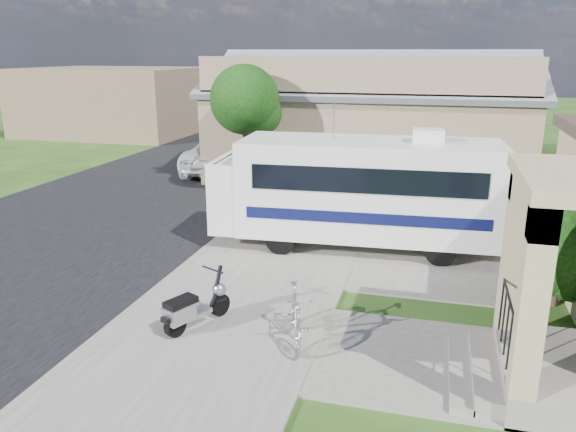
% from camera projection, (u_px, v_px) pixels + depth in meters
% --- Properties ---
extents(ground, '(120.00, 120.00, 0.00)m').
position_uv_depth(ground, '(279.00, 317.00, 10.93)').
color(ground, '#203E10').
extents(street_slab, '(9.00, 80.00, 0.02)m').
position_uv_depth(street_slab, '(166.00, 183.00, 22.07)').
color(street_slab, black).
rests_on(street_slab, ground).
extents(sidewalk_slab, '(4.00, 80.00, 0.06)m').
position_uv_depth(sidewalk_slab, '(328.00, 192.00, 20.44)').
color(sidewalk_slab, '#64605A').
rests_on(sidewalk_slab, ground).
extents(driveway_slab, '(7.00, 6.00, 0.05)m').
position_uv_depth(driveway_slab, '(381.00, 247.00, 14.72)').
color(driveway_slab, '#64605A').
rests_on(driveway_slab, ground).
extents(walk_slab, '(4.00, 3.00, 0.05)m').
position_uv_depth(walk_slab, '(437.00, 363.00, 9.25)').
color(walk_slab, '#64605A').
rests_on(walk_slab, ground).
extents(warehouse, '(12.50, 8.40, 5.04)m').
position_uv_depth(warehouse, '(371.00, 126.00, 23.31)').
color(warehouse, brown).
rests_on(warehouse, ground).
extents(distant_bldg_far, '(10.00, 8.00, 4.00)m').
position_uv_depth(distant_bldg_far, '(114.00, 101.00, 34.99)').
color(distant_bldg_far, brown).
rests_on(distant_bldg_far, ground).
extents(distant_bldg_near, '(8.00, 7.00, 3.20)m').
position_uv_depth(distant_bldg_near, '(217.00, 94.00, 45.72)').
color(distant_bldg_near, brown).
rests_on(distant_bldg_near, ground).
extents(street_tree_a, '(2.44, 2.40, 4.58)m').
position_uv_depth(street_tree_a, '(248.00, 103.00, 19.32)').
color(street_tree_a, black).
rests_on(street_tree_a, ground).
extents(street_tree_b, '(2.44, 2.40, 4.73)m').
position_uv_depth(street_tree_b, '(312.00, 84.00, 28.55)').
color(street_tree_b, black).
rests_on(street_tree_b, ground).
extents(street_tree_c, '(2.44, 2.40, 4.42)m').
position_uv_depth(street_tree_c, '(342.00, 81.00, 36.96)').
color(street_tree_c, black).
rests_on(street_tree_c, ground).
extents(motorhome, '(7.35, 2.71, 3.71)m').
position_uv_depth(motorhome, '(358.00, 188.00, 14.40)').
color(motorhome, silver).
rests_on(motorhome, ground).
extents(shrub, '(1.98, 1.89, 2.43)m').
position_uv_depth(shrub, '(564.00, 247.00, 11.11)').
color(shrub, black).
rests_on(shrub, ground).
extents(scooter, '(0.87, 1.48, 1.03)m').
position_uv_depth(scooter, '(193.00, 308.00, 10.26)').
color(scooter, black).
rests_on(scooter, ground).
extents(bicycle, '(0.99, 1.72, 1.00)m').
position_uv_depth(bicycle, '(296.00, 318.00, 9.78)').
color(bicycle, '#9D9DA4').
rests_on(bicycle, ground).
extents(pickup_truck, '(3.07, 5.70, 1.52)m').
position_uv_depth(pickup_truck, '(224.00, 154.00, 23.98)').
color(pickup_truck, white).
rests_on(pickup_truck, ground).
extents(van, '(2.38, 5.52, 1.58)m').
position_uv_depth(van, '(266.00, 131.00, 30.80)').
color(van, white).
rests_on(van, ground).
extents(garden_hose, '(0.36, 0.36, 0.16)m').
position_uv_depth(garden_hose, '(484.00, 352.00, 9.48)').
color(garden_hose, '#166E21').
rests_on(garden_hose, ground).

